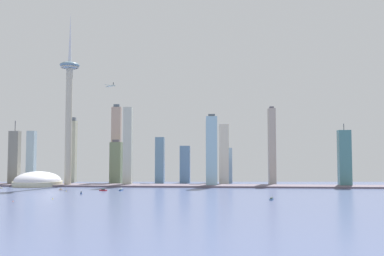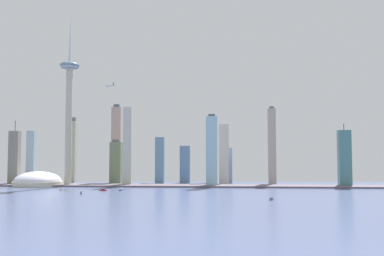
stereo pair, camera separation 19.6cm
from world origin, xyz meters
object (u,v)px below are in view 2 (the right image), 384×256
(skyscraper_7, at_px, (185,164))
(skyscraper_1, at_px, (212,151))
(boat_3, at_px, (81,193))
(boat_4, at_px, (103,190))
(skyscraper_6, at_px, (272,146))
(skyscraper_11, at_px, (73,151))
(skyscraper_10, at_px, (160,160))
(boat_2, at_px, (271,199))
(skyscraper_0, at_px, (116,163))
(stadium_dome, at_px, (38,182))
(skyscraper_4, at_px, (14,158))
(skyscraper_3, at_px, (31,157))
(boat_1, at_px, (121,190))
(boat_0, at_px, (61,189))
(skyscraper_8, at_px, (116,144))
(channel_buoy_2, at_px, (13,201))
(skyscraper_13, at_px, (344,158))
(airplane, at_px, (110,86))
(skyscraper_2, at_px, (224,154))
(observation_tower, at_px, (69,100))
(channel_buoy_0, at_px, (66,191))
(skyscraper_9, at_px, (210,151))
(channel_buoy_1, at_px, (53,199))
(skyscraper_5, at_px, (228,165))

(skyscraper_7, bearing_deg, skyscraper_1, -57.65)
(boat_3, distance_m, boat_4, 65.56)
(skyscraper_6, xyz_separation_m, skyscraper_11, (-467.67, 37.79, -10.62))
(skyscraper_10, height_order, boat_2, skyscraper_10)
(skyscraper_10, bearing_deg, skyscraper_0, -164.94)
(stadium_dome, distance_m, skyscraper_6, 516.28)
(stadium_dome, relative_size, skyscraper_4, 0.72)
(skyscraper_4, distance_m, skyscraper_10, 320.96)
(skyscraper_1, distance_m, skyscraper_3, 427.49)
(boat_1, relative_size, boat_4, 1.16)
(boat_0, height_order, boat_1, boat_1)
(skyscraper_8, height_order, channel_buoy_2, skyscraper_8)
(skyscraper_13, xyz_separation_m, channel_buoy_2, (-560.51, -296.95, -58.25))
(skyscraper_7, distance_m, skyscraper_13, 353.24)
(boat_1, relative_size, airplane, 0.66)
(skyscraper_1, bearing_deg, skyscraper_0, 165.27)
(skyscraper_2, relative_size, skyscraper_10, 1.27)
(skyscraper_3, distance_m, boat_4, 290.55)
(skyscraper_0, xyz_separation_m, skyscraper_3, (-203.73, 10.36, 12.46))
(skyscraper_10, height_order, boat_3, skyscraper_10)
(skyscraper_3, xyz_separation_m, boat_3, (201.44, -239.76, -59.06))
(skyscraper_4, xyz_separation_m, channel_buoy_2, (151.74, -297.39, -58.59))
(skyscraper_8, distance_m, channel_buoy_2, 391.48)
(observation_tower, height_order, skyscraper_8, observation_tower)
(stadium_dome, distance_m, channel_buoy_0, 163.64)
(skyscraper_3, distance_m, boat_0, 223.68)
(skyscraper_11, height_order, skyscraper_13, skyscraper_11)
(stadium_dome, xyz_separation_m, skyscraper_10, (250.42, 88.92, 44.68))
(skyscraper_0, height_order, airplane, airplane)
(stadium_dome, xyz_separation_m, skyscraper_11, (37.98, 108.04, 66.44))
(skyscraper_1, bearing_deg, skyscraper_9, 92.64)
(skyscraper_3, height_order, skyscraper_13, skyscraper_13)
(skyscraper_13, relative_size, channel_buoy_1, 66.41)
(skyscraper_4, xyz_separation_m, skyscraper_8, (207.40, 79.51, 31.46))
(skyscraper_2, height_order, boat_3, skyscraper_2)
(boat_3, bearing_deg, channel_buoy_0, -163.27)
(skyscraper_7, bearing_deg, skyscraper_3, -174.50)
(channel_buoy_1, bearing_deg, skyscraper_9, 56.70)
(skyscraper_5, distance_m, channel_buoy_0, 381.91)
(channel_buoy_0, bearing_deg, boat_0, 126.75)
(skyscraper_1, distance_m, channel_buoy_1, 352.40)
(skyscraper_13, bearing_deg, skyscraper_5, 159.29)
(boat_1, xyz_separation_m, channel_buoy_0, (-95.05, -25.53, -0.43))
(skyscraper_7, distance_m, boat_1, 232.56)
(airplane, bearing_deg, skyscraper_8, -49.31)
(skyscraper_6, relative_size, channel_buoy_0, 81.31)
(skyscraper_3, bearing_deg, skyscraper_9, 5.32)
(skyscraper_1, distance_m, skyscraper_11, 349.44)
(skyscraper_8, height_order, skyscraper_13, skyscraper_8)
(skyscraper_2, distance_m, skyscraper_7, 98.69)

